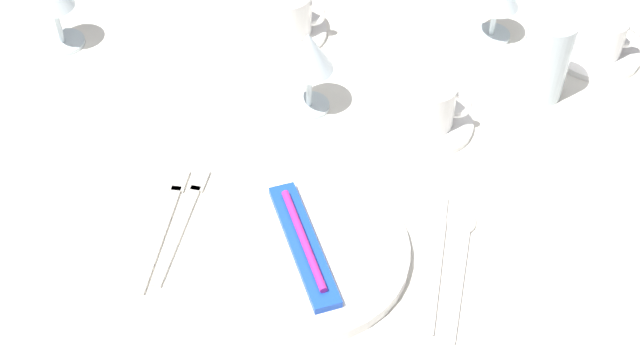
{
  "coord_description": "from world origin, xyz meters",
  "views": [
    {
      "loc": [
        0.13,
        -0.94,
        1.64
      ],
      "look_at": [
        -0.01,
        -0.14,
        0.76
      ],
      "focal_mm": 47.99,
      "sensor_mm": 36.0,
      "label": 1
    }
  ],
  "objects_px": {
    "fork_outer": "(183,219)",
    "wine_glass_far": "(309,55)",
    "spoon_soup": "(461,257)",
    "drink_tumbler": "(546,59)",
    "coffee_cup_far": "(603,35)",
    "fork_inner": "(164,223)",
    "dinner_knife": "(435,265)",
    "coffee_cup_left": "(432,104)",
    "coffee_cup_right": "(288,12)",
    "dinner_plate": "(304,252)",
    "toothbrush_package": "(304,244)"
  },
  "relations": [
    {
      "from": "fork_inner",
      "to": "wine_glass_far",
      "type": "xyz_separation_m",
      "value": [
        0.15,
        0.27,
        0.1
      ]
    },
    {
      "from": "coffee_cup_far",
      "to": "wine_glass_far",
      "type": "height_order",
      "value": "wine_glass_far"
    },
    {
      "from": "dinner_plate",
      "to": "fork_inner",
      "type": "distance_m",
      "value": 0.2
    },
    {
      "from": "fork_inner",
      "to": "coffee_cup_far",
      "type": "relative_size",
      "value": 2.25
    },
    {
      "from": "dinner_knife",
      "to": "wine_glass_far",
      "type": "height_order",
      "value": "wine_glass_far"
    },
    {
      "from": "coffee_cup_right",
      "to": "spoon_soup",
      "type": "bearing_deg",
      "value": -53.06
    },
    {
      "from": "spoon_soup",
      "to": "coffee_cup_right",
      "type": "height_order",
      "value": "coffee_cup_right"
    },
    {
      "from": "spoon_soup",
      "to": "coffee_cup_right",
      "type": "bearing_deg",
      "value": 126.94
    },
    {
      "from": "wine_glass_far",
      "to": "drink_tumbler",
      "type": "bearing_deg",
      "value": 15.7
    },
    {
      "from": "dinner_plate",
      "to": "fork_outer",
      "type": "bearing_deg",
      "value": 170.23
    },
    {
      "from": "fork_inner",
      "to": "coffee_cup_right",
      "type": "relative_size",
      "value": 2.03
    },
    {
      "from": "spoon_soup",
      "to": "coffee_cup_left",
      "type": "relative_size",
      "value": 2.23
    },
    {
      "from": "coffee_cup_right",
      "to": "coffee_cup_far",
      "type": "relative_size",
      "value": 1.11
    },
    {
      "from": "fork_outer",
      "to": "fork_inner",
      "type": "relative_size",
      "value": 0.95
    },
    {
      "from": "fork_inner",
      "to": "coffee_cup_left",
      "type": "xyz_separation_m",
      "value": [
        0.34,
        0.26,
        0.04
      ]
    },
    {
      "from": "coffee_cup_right",
      "to": "wine_glass_far",
      "type": "xyz_separation_m",
      "value": [
        0.07,
        -0.17,
        0.06
      ]
    },
    {
      "from": "fork_inner",
      "to": "dinner_knife",
      "type": "xyz_separation_m",
      "value": [
        0.37,
        -0.01,
        -0.0
      ]
    },
    {
      "from": "spoon_soup",
      "to": "coffee_cup_left",
      "type": "height_order",
      "value": "coffee_cup_left"
    },
    {
      "from": "coffee_cup_right",
      "to": "wine_glass_far",
      "type": "relative_size",
      "value": 0.76
    },
    {
      "from": "dinner_plate",
      "to": "dinner_knife",
      "type": "xyz_separation_m",
      "value": [
        0.17,
        0.01,
        -0.01
      ]
    },
    {
      "from": "spoon_soup",
      "to": "coffee_cup_far",
      "type": "bearing_deg",
      "value": 67.43
    },
    {
      "from": "wine_glass_far",
      "to": "coffee_cup_far",
      "type": "bearing_deg",
      "value": 25.1
    },
    {
      "from": "coffee_cup_left",
      "to": "drink_tumbler",
      "type": "distance_m",
      "value": 0.2
    },
    {
      "from": "fork_inner",
      "to": "coffee_cup_far",
      "type": "distance_m",
      "value": 0.76
    },
    {
      "from": "dinner_plate",
      "to": "coffee_cup_left",
      "type": "height_order",
      "value": "coffee_cup_left"
    },
    {
      "from": "toothbrush_package",
      "to": "dinner_plate",
      "type": "bearing_deg",
      "value": 0.0
    },
    {
      "from": "toothbrush_package",
      "to": "fork_inner",
      "type": "xyz_separation_m",
      "value": [
        -0.2,
        0.02,
        -0.02
      ]
    },
    {
      "from": "drink_tumbler",
      "to": "toothbrush_package",
      "type": "bearing_deg",
      "value": -128.07
    },
    {
      "from": "dinner_plate",
      "to": "coffee_cup_right",
      "type": "relative_size",
      "value": 2.6
    },
    {
      "from": "dinner_plate",
      "to": "coffee_cup_far",
      "type": "height_order",
      "value": "coffee_cup_far"
    },
    {
      "from": "fork_outer",
      "to": "coffee_cup_left",
      "type": "relative_size",
      "value": 2.13
    },
    {
      "from": "toothbrush_package",
      "to": "drink_tumbler",
      "type": "xyz_separation_m",
      "value": [
        0.3,
        0.39,
        0.04
      ]
    },
    {
      "from": "fork_inner",
      "to": "fork_outer",
      "type": "bearing_deg",
      "value": 23.28
    },
    {
      "from": "dinner_knife",
      "to": "coffee_cup_right",
      "type": "bearing_deg",
      "value": 122.81
    },
    {
      "from": "fork_outer",
      "to": "wine_glass_far",
      "type": "relative_size",
      "value": 1.47
    },
    {
      "from": "fork_outer",
      "to": "coffee_cup_left",
      "type": "bearing_deg",
      "value": 38.11
    },
    {
      "from": "toothbrush_package",
      "to": "coffee_cup_left",
      "type": "height_order",
      "value": "coffee_cup_left"
    },
    {
      "from": "fork_outer",
      "to": "wine_glass_far",
      "type": "height_order",
      "value": "wine_glass_far"
    },
    {
      "from": "dinner_knife",
      "to": "spoon_soup",
      "type": "relative_size",
      "value": 1.05
    },
    {
      "from": "fork_outer",
      "to": "spoon_soup",
      "type": "height_order",
      "value": "spoon_soup"
    },
    {
      "from": "dinner_plate",
      "to": "spoon_soup",
      "type": "relative_size",
      "value": 1.29
    },
    {
      "from": "fork_outer",
      "to": "dinner_plate",
      "type": "bearing_deg",
      "value": -9.77
    },
    {
      "from": "fork_outer",
      "to": "coffee_cup_far",
      "type": "distance_m",
      "value": 0.74
    },
    {
      "from": "dinner_plate",
      "to": "fork_inner",
      "type": "relative_size",
      "value": 1.28
    },
    {
      "from": "coffee_cup_left",
      "to": "coffee_cup_far",
      "type": "height_order",
      "value": "coffee_cup_left"
    },
    {
      "from": "toothbrush_package",
      "to": "coffee_cup_far",
      "type": "bearing_deg",
      "value": 51.26
    },
    {
      "from": "drink_tumbler",
      "to": "coffee_cup_far",
      "type": "bearing_deg",
      "value": 49.02
    },
    {
      "from": "dinner_knife",
      "to": "coffee_cup_left",
      "type": "xyz_separation_m",
      "value": [
        -0.03,
        0.26,
        0.04
      ]
    },
    {
      "from": "wine_glass_far",
      "to": "drink_tumbler",
      "type": "xyz_separation_m",
      "value": [
        0.35,
        0.1,
        -0.03
      ]
    },
    {
      "from": "toothbrush_package",
      "to": "coffee_cup_far",
      "type": "relative_size",
      "value": 2.09
    }
  ]
}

